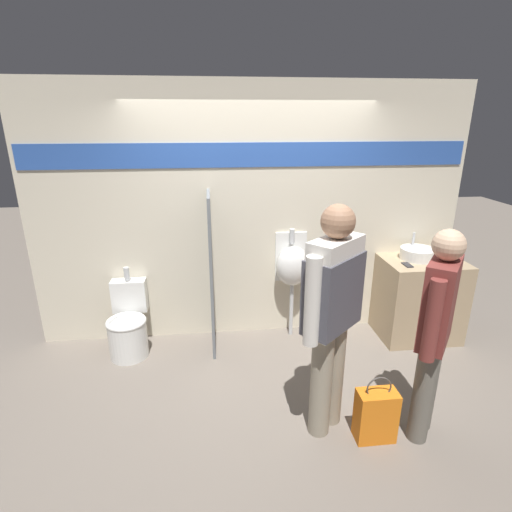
{
  "coord_description": "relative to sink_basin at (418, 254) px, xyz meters",
  "views": [
    {
      "loc": [
        -0.42,
        -3.51,
        2.34
      ],
      "look_at": [
        0.0,
        0.17,
        1.05
      ],
      "focal_mm": 28.0,
      "sensor_mm": 36.0,
      "label": 1
    }
  ],
  "objects": [
    {
      "name": "person_in_vest",
      "position": [
        -1.35,
        -1.32,
        0.09
      ],
      "size": [
        0.51,
        0.49,
        1.8
      ],
      "rotation": [
        0.0,
        0.0,
        0.72
      ],
      "color": "gray",
      "rests_on": "ground_plane"
    },
    {
      "name": "display_wall",
      "position": [
        -1.77,
        0.27,
        0.41
      ],
      "size": [
        4.57,
        0.07,
        2.7
      ],
      "color": "beige",
      "rests_on": "ground_plane"
    },
    {
      "name": "divider_near_counter",
      "position": [
        -2.21,
        -0.03,
        -0.13
      ],
      "size": [
        0.03,
        0.55,
        1.66
      ],
      "color": "slate",
      "rests_on": "ground_plane"
    },
    {
      "name": "sink_basin",
      "position": [
        0.0,
        0.0,
        0.0
      ],
      "size": [
        0.37,
        0.37,
        0.26
      ],
      "color": "white",
      "rests_on": "sink_counter"
    },
    {
      "name": "toilet",
      "position": [
        -3.08,
        -0.06,
        -0.66
      ],
      "size": [
        0.4,
        0.56,
        0.88
      ],
      "color": "white",
      "rests_on": "ground_plane"
    },
    {
      "name": "ground_plane",
      "position": [
        -1.77,
        -0.33,
        -0.95
      ],
      "size": [
        16.0,
        16.0,
        0.0
      ],
      "primitive_type": "plane",
      "color": "#70665B"
    },
    {
      "name": "shopping_bag",
      "position": [
        -1.01,
        -1.5,
        -0.74
      ],
      "size": [
        0.3,
        0.16,
        0.55
      ],
      "color": "orange",
      "rests_on": "ground_plane"
    },
    {
      "name": "sink_counter",
      "position": [
        0.05,
        -0.06,
        -0.51
      ],
      "size": [
        0.84,
        0.61,
        0.89
      ],
      "color": "tan",
      "rests_on": "ground_plane"
    },
    {
      "name": "urinal_near_counter",
      "position": [
        -1.34,
        0.12,
        -0.13
      ],
      "size": [
        0.36,
        0.26,
        1.22
      ],
      "color": "silver",
      "rests_on": "ground_plane"
    },
    {
      "name": "person_with_lanyard",
      "position": [
        -0.63,
        -1.48,
        -0.05
      ],
      "size": [
        0.4,
        0.47,
        1.65
      ],
      "rotation": [
        0.0,
        0.0,
        0.9
      ],
      "color": "#666056",
      "rests_on": "ground_plane"
    },
    {
      "name": "cell_phone",
      "position": [
        -0.2,
        -0.19,
        -0.05
      ],
      "size": [
        0.07,
        0.14,
        0.01
      ],
      "color": "#232328",
      "rests_on": "sink_counter"
    }
  ]
}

